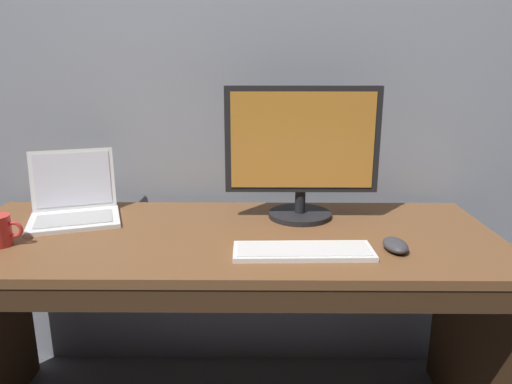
# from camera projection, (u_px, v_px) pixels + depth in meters

# --- Properties ---
(desk) EXTENTS (1.79, 0.70, 0.76)m
(desk) POSITION_uv_depth(u_px,v_px,m) (225.00, 295.00, 1.60)
(desk) COLOR brown
(desk) RESTS_ON ground
(laptop_white) EXTENTS (0.37, 0.36, 0.23)m
(laptop_white) POSITION_uv_depth(u_px,v_px,m) (74.00, 206.00, 1.69)
(laptop_white) COLOR white
(laptop_white) RESTS_ON desk
(external_monitor) EXTENTS (0.53, 0.23, 0.47)m
(external_monitor) POSITION_uv_depth(u_px,v_px,m) (302.00, 151.00, 1.64)
(external_monitor) COLOR black
(external_monitor) RESTS_ON desk
(wired_keyboard) EXTENTS (0.41, 0.15, 0.02)m
(wired_keyboard) POSITION_uv_depth(u_px,v_px,m) (303.00, 251.00, 1.39)
(wired_keyboard) COLOR white
(wired_keyboard) RESTS_ON desk
(computer_mouse) EXTENTS (0.08, 0.12, 0.03)m
(computer_mouse) POSITION_uv_depth(u_px,v_px,m) (395.00, 245.00, 1.41)
(computer_mouse) COLOR #38383D
(computer_mouse) RESTS_ON desk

